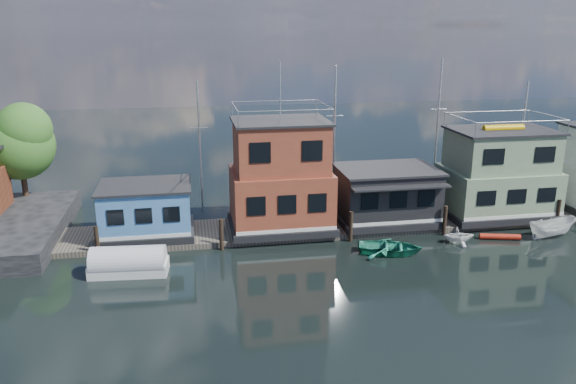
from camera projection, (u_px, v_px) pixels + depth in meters
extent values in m
plane|color=black|center=(465.00, 296.00, 31.42)|extent=(160.00, 160.00, 0.00)
cube|color=#595147|center=(391.00, 222.00, 42.68)|extent=(48.00, 5.00, 0.40)
cube|color=black|center=(148.00, 231.00, 39.54)|extent=(6.40, 4.90, 0.50)
cube|color=#4B83C1|center=(146.00, 207.00, 39.04)|extent=(6.00, 4.50, 3.00)
cube|color=black|center=(144.00, 186.00, 38.59)|extent=(6.30, 4.80, 0.16)
cube|color=black|center=(281.00, 223.00, 41.13)|extent=(7.40, 5.90, 0.50)
cube|color=brown|center=(281.00, 195.00, 40.52)|extent=(7.00, 5.50, 3.74)
cube|color=brown|center=(280.00, 147.00, 39.49)|extent=(6.30, 4.95, 3.46)
cube|color=black|center=(280.00, 121.00, 38.98)|extent=(6.65, 5.23, 0.16)
cylinder|color=silver|center=(280.00, 91.00, 38.38)|extent=(0.08, 0.08, 4.00)
cube|color=black|center=(385.00, 217.00, 42.47)|extent=(7.40, 5.40, 0.50)
cube|color=black|center=(386.00, 192.00, 41.91)|extent=(7.00, 5.00, 3.40)
cube|color=black|center=(387.00, 169.00, 41.40)|extent=(7.30, 5.30, 0.16)
cube|color=black|center=(401.00, 187.00, 38.93)|extent=(7.00, 1.20, 0.12)
cube|color=black|center=(494.00, 210.00, 43.98)|extent=(8.40, 5.90, 0.50)
cube|color=gray|center=(497.00, 188.00, 43.46)|extent=(8.00, 5.50, 3.12)
cube|color=gray|center=(501.00, 150.00, 42.60)|extent=(7.20, 4.95, 2.88)
cube|color=black|center=(503.00, 130.00, 42.17)|extent=(7.60, 5.23, 0.16)
cylinder|color=#DDA905|center=(503.00, 128.00, 42.12)|extent=(3.20, 0.56, 0.56)
cylinder|color=#2D2116|center=(97.00, 242.00, 36.26)|extent=(0.28, 0.28, 2.20)
cylinder|color=#2D2116|center=(221.00, 235.00, 37.60)|extent=(0.28, 0.28, 2.20)
cylinder|color=#2D2116|center=(351.00, 227.00, 39.11)|extent=(0.28, 0.28, 2.20)
cylinder|color=#2D2116|center=(445.00, 221.00, 40.29)|extent=(0.28, 0.28, 2.20)
cylinder|color=#2D2116|center=(558.00, 214.00, 41.79)|extent=(0.28, 0.28, 2.20)
cylinder|color=silver|center=(200.00, 147.00, 44.55)|extent=(0.16, 0.16, 10.50)
cylinder|color=silver|center=(199.00, 128.00, 44.10)|extent=(1.40, 0.06, 0.06)
cylinder|color=silver|center=(334.00, 137.00, 46.26)|extent=(0.16, 0.16, 11.50)
cylinder|color=silver|center=(335.00, 116.00, 45.76)|extent=(1.40, 0.06, 0.06)
cylinder|color=silver|center=(437.00, 130.00, 47.69)|extent=(0.16, 0.16, 12.00)
cylinder|color=silver|center=(439.00, 109.00, 47.18)|extent=(1.40, 0.06, 0.06)
cylinder|color=silver|center=(522.00, 139.00, 49.32)|extent=(0.16, 0.16, 10.00)
cylinder|color=silver|center=(524.00, 122.00, 48.89)|extent=(1.40, 0.06, 0.06)
cylinder|color=#382619|center=(26.00, 194.00, 45.17)|extent=(0.44, 0.44, 2.97)
sphere|color=#326021|center=(19.00, 145.00, 44.02)|extent=(5.44, 5.44, 5.44)
imported|color=white|center=(552.00, 228.00, 39.91)|extent=(3.93, 1.88, 1.46)
cube|color=silver|center=(129.00, 268.00, 34.16)|extent=(4.80, 2.16, 0.78)
cylinder|color=silver|center=(128.00, 261.00, 34.03)|extent=(4.58, 2.25, 1.89)
imported|color=white|center=(458.00, 235.00, 38.96)|extent=(2.39, 2.12, 1.16)
imported|color=#248468|center=(390.00, 247.00, 37.18)|extent=(4.96, 4.17, 0.88)
cylinder|color=#A82212|center=(500.00, 237.00, 39.70)|extent=(2.84, 1.11, 0.41)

